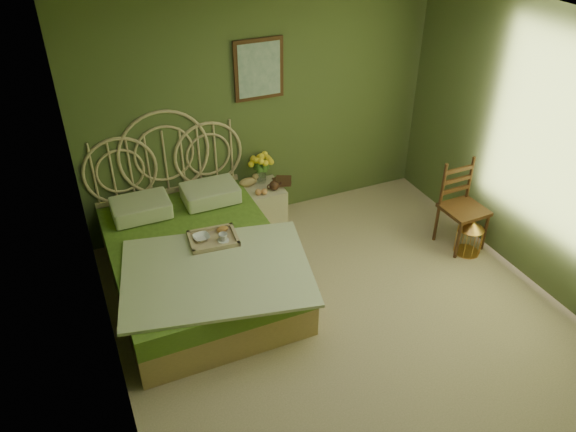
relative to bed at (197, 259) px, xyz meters
name	(u,v)px	position (x,y,z in m)	size (l,w,h in m)	color
floor	(356,334)	(1.10, -1.23, -0.32)	(4.50, 4.50, 0.00)	#C5AB8E
ceiling	(383,43)	(1.10, -1.23, 2.28)	(4.50, 4.50, 0.00)	silver
wall_back	(261,109)	(1.10, 1.02, 0.98)	(4.00, 4.00, 0.00)	#4A592F
wall_left	(101,279)	(-0.90, -1.23, 0.98)	(4.50, 4.50, 0.00)	#4A592F
wall_right	(562,164)	(3.10, -1.23, 0.98)	(4.50, 4.50, 0.00)	#4A592F
wall_art	(259,69)	(1.07, 0.99, 1.43)	(0.54, 0.04, 0.64)	#38230F
bed	(197,259)	(0.00, 0.00, 0.00)	(1.86, 2.35, 1.46)	tan
nightstand	(262,198)	(0.98, 0.76, 0.02)	(0.46, 0.46, 0.93)	beige
chair	(461,200)	(2.80, -0.40, 0.21)	(0.43, 0.43, 0.95)	#38230F
birdcage	(469,237)	(2.80, -0.64, -0.12)	(0.27, 0.27, 0.41)	#CB8C41
book_lower	(276,183)	(1.15, 0.77, 0.19)	(0.15, 0.20, 0.02)	#381E0F
book_upper	(276,181)	(1.15, 0.77, 0.21)	(0.18, 0.24, 0.02)	#472819
cereal_bowl	(201,237)	(0.06, -0.04, 0.26)	(0.16, 0.16, 0.04)	white
coffee_cup	(223,237)	(0.24, -0.15, 0.28)	(0.09, 0.09, 0.08)	white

